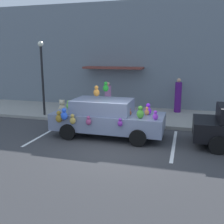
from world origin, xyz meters
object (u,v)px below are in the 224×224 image
plush_covered_car (107,117)px  pedestrian_walking_past (108,98)px  teddy_bear_on_sidewalk (62,107)px  street_lamp_post (42,71)px  pedestrian_near_shopfront (178,97)px

plush_covered_car → pedestrian_walking_past: 4.24m
teddy_bear_on_sidewalk → street_lamp_post: 2.20m
street_lamp_post → pedestrian_walking_past: street_lamp_post is taller
pedestrian_walking_past → street_lamp_post: bearing=-147.6°
pedestrian_near_shopfront → plush_covered_car: bearing=-119.1°
plush_covered_car → pedestrian_near_shopfront: (2.69, 4.84, 0.23)m
street_lamp_post → pedestrian_near_shopfront: size_ratio=2.03×
teddy_bear_on_sidewalk → pedestrian_near_shopfront: pedestrian_near_shopfront is taller
street_lamp_post → plush_covered_car: bearing=-27.5°
teddy_bear_on_sidewalk → pedestrian_walking_past: pedestrian_walking_past is taller
plush_covered_car → teddy_bear_on_sidewalk: 4.19m
street_lamp_post → pedestrian_near_shopfront: 7.51m
teddy_bear_on_sidewalk → street_lamp_post: bearing=-155.6°
plush_covered_car → pedestrian_walking_past: size_ratio=2.76×
pedestrian_near_shopfront → pedestrian_walking_past: bearing=-168.8°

